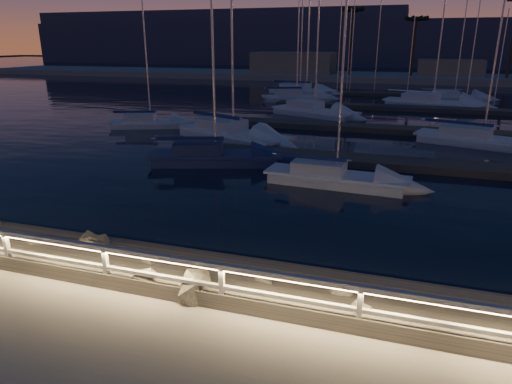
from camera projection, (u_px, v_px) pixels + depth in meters
ground at (310, 322)px, 9.67m from camera, size 400.00×400.00×0.00m
harbor_water at (384, 125)px, 38.18m from camera, size 400.00×440.00×0.60m
guard_rail at (308, 290)px, 9.44m from camera, size 44.11×0.12×1.06m
riprap at (479, 321)px, 10.11m from camera, size 31.07×2.64×1.19m
floating_docks at (385, 116)px, 39.16m from camera, size 22.00×36.00×0.40m
far_shore at (397, 75)px, 76.52m from camera, size 160.00×14.00×5.20m
palm_left at (352, 13)px, 73.88m from camera, size 3.00×3.00×11.20m
palm_center at (416, 21)px, 72.29m from camera, size 3.00×3.00×9.70m
distant_hills at (327, 45)px, 135.44m from camera, size 230.00×37.50×18.00m
sailboat_a at (212, 155)px, 24.54m from camera, size 7.33×4.09×12.11m
sailboat_b at (333, 176)px, 20.98m from camera, size 6.66×2.43×11.13m
sailboat_e at (149, 122)px, 34.92m from camera, size 6.32×3.83×10.51m
sailboat_f at (231, 133)px, 30.42m from camera, size 8.82×5.71×14.69m
sailboat_g at (479, 139)px, 28.80m from camera, size 8.38×4.71×13.73m
sailboat_i at (295, 97)px, 50.41m from camera, size 7.80×4.86×12.99m
sailboat_j at (313, 110)px, 40.47m from camera, size 8.29×5.25×13.77m
sailboat_k at (452, 97)px, 50.87m from camera, size 7.63×3.25×12.56m
sailboat_l at (430, 102)px, 46.06m from camera, size 9.98×5.07×16.26m
sailboat_m at (305, 90)px, 57.86m from camera, size 7.52×3.35×12.45m
sailboat_n at (299, 90)px, 57.80m from camera, size 8.42×3.71×13.88m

